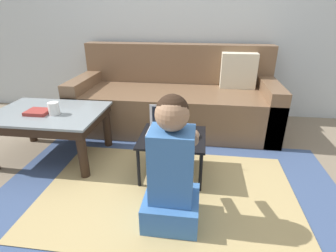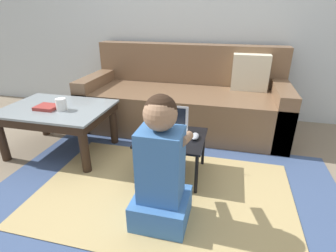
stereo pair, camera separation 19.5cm
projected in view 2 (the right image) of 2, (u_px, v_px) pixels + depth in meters
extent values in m
plane|color=#7F705B|center=(161.00, 173.00, 2.06)|extent=(16.00, 16.00, 0.00)
cube|color=silver|center=(195.00, 2.00, 2.82)|extent=(9.00, 0.06, 2.50)
cube|color=#3D517A|center=(163.00, 193.00, 1.83)|extent=(2.42, 1.56, 0.01)
cube|color=tan|center=(163.00, 192.00, 1.83)|extent=(1.74, 1.13, 0.00)
cube|color=brown|center=(183.00, 109.00, 2.80)|extent=(2.07, 0.86, 0.42)
cube|color=brown|center=(189.00, 64.00, 2.92)|extent=(2.07, 0.19, 0.42)
cube|color=brown|center=(100.00, 97.00, 2.98)|extent=(0.16, 0.86, 0.53)
cube|color=brown|center=(278.00, 111.00, 2.56)|extent=(0.16, 0.86, 0.53)
cube|color=beige|center=(250.00, 72.00, 2.65)|extent=(0.36, 0.14, 0.36)
cube|color=gray|center=(57.00, 108.00, 2.23)|extent=(0.87, 0.63, 0.02)
cube|color=black|center=(58.00, 113.00, 2.24)|extent=(0.84, 0.60, 0.07)
cylinder|color=black|center=(1.00, 139.00, 2.17)|extent=(0.07, 0.07, 0.40)
cylinder|color=black|center=(84.00, 149.00, 2.00)|extent=(0.07, 0.07, 0.40)
cylinder|color=black|center=(43.00, 116.00, 2.63)|extent=(0.07, 0.07, 0.40)
cylinder|color=black|center=(113.00, 123.00, 2.46)|extent=(0.07, 0.07, 0.40)
cube|color=black|center=(172.00, 138.00, 1.92)|extent=(0.48, 0.44, 0.02)
cylinder|color=black|center=(136.00, 167.00, 1.87)|extent=(0.02, 0.02, 0.31)
cylinder|color=black|center=(196.00, 175.00, 1.77)|extent=(0.02, 0.02, 0.31)
cylinder|color=black|center=(152.00, 142.00, 2.21)|extent=(0.02, 0.02, 0.31)
cylinder|color=black|center=(203.00, 148.00, 2.11)|extent=(0.02, 0.02, 0.31)
cube|color=silver|center=(167.00, 133.00, 1.96)|extent=(0.29, 0.19, 0.02)
cube|color=silver|center=(166.00, 132.00, 1.94)|extent=(0.24, 0.11, 0.00)
cube|color=silver|center=(170.00, 116.00, 2.00)|extent=(0.29, 0.01, 0.18)
cube|color=black|center=(169.00, 116.00, 2.00)|extent=(0.25, 0.00, 0.14)
ellipsoid|color=#B2B7C1|center=(195.00, 136.00, 1.89)|extent=(0.06, 0.10, 0.03)
cube|color=#3D70B2|center=(161.00, 208.00, 1.57)|extent=(0.32, 0.31, 0.18)
cube|color=#3D70B2|center=(161.00, 165.00, 1.45)|extent=(0.24, 0.20, 0.43)
sphere|color=#9E7556|center=(160.00, 114.00, 1.32)|extent=(0.18, 0.18, 0.18)
sphere|color=black|center=(161.00, 111.00, 1.33)|extent=(0.17, 0.17, 0.17)
cylinder|color=#9E7556|center=(148.00, 134.00, 1.53)|extent=(0.06, 0.26, 0.13)
cylinder|color=#9E7556|center=(186.00, 138.00, 1.48)|extent=(0.06, 0.26, 0.13)
cylinder|color=white|center=(61.00, 104.00, 2.14)|extent=(0.08, 0.08, 0.10)
cube|color=#99332D|center=(47.00, 107.00, 2.18)|extent=(0.17, 0.15, 0.03)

